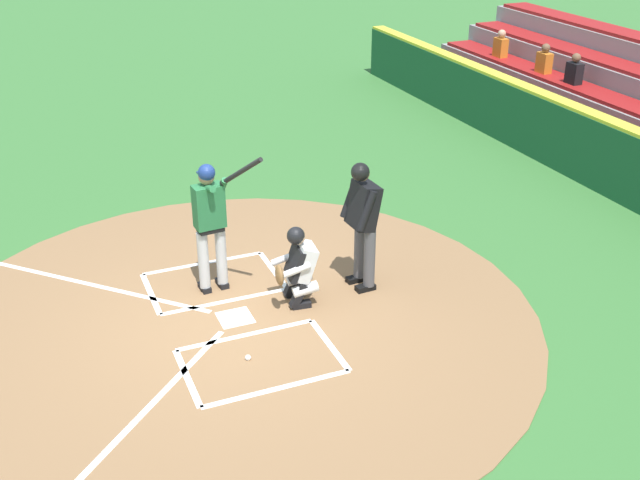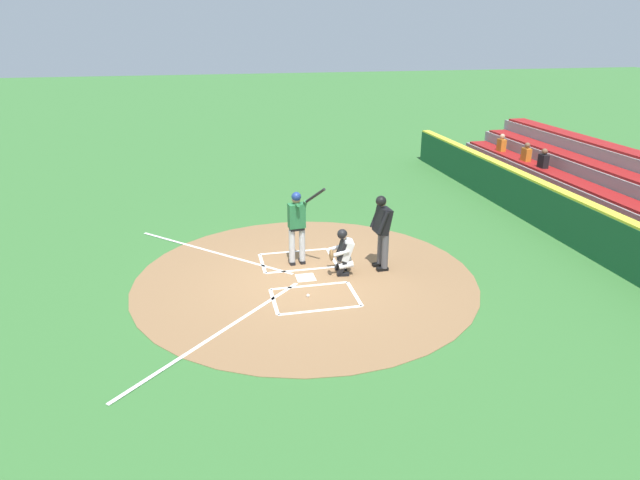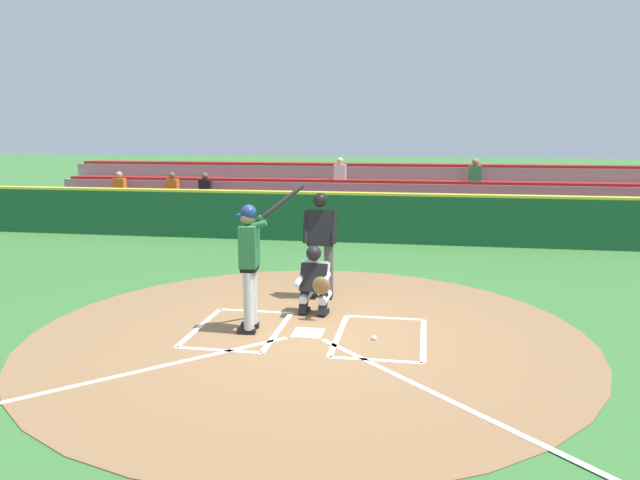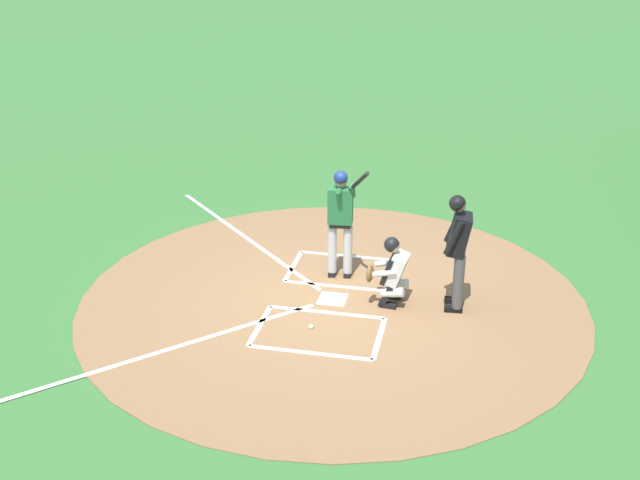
# 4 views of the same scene
# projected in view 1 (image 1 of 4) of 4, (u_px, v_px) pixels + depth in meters

# --- Properties ---
(ground_plane) EXTENTS (120.00, 120.00, 0.00)m
(ground_plane) POSITION_uv_depth(u_px,v_px,m) (235.00, 319.00, 10.21)
(ground_plane) COLOR #387033
(dirt_circle) EXTENTS (8.00, 8.00, 0.01)m
(dirt_circle) POSITION_uv_depth(u_px,v_px,m) (235.00, 318.00, 10.21)
(dirt_circle) COLOR olive
(dirt_circle) RESTS_ON ground
(home_plate_and_chalk) EXTENTS (7.93, 4.91, 0.01)m
(home_plate_and_chalk) POSITION_uv_depth(u_px,v_px,m) (169.00, 332.00, 9.90)
(home_plate_and_chalk) COLOR white
(home_plate_and_chalk) RESTS_ON dirt_circle
(batter) EXTENTS (0.90, 0.78, 2.13)m
(batter) POSITION_uv_depth(u_px,v_px,m) (211.00, 219.00, 10.41)
(batter) COLOR #BCBCBC
(batter) RESTS_ON ground
(catcher) EXTENTS (0.59, 0.65, 1.13)m
(catcher) POSITION_uv_depth(u_px,v_px,m) (298.00, 264.00, 10.32)
(catcher) COLOR black
(catcher) RESTS_ON ground
(plate_umpire) EXTENTS (0.60, 0.43, 1.86)m
(plate_umpire) POSITION_uv_depth(u_px,v_px,m) (363.00, 217.00, 10.51)
(plate_umpire) COLOR #4C4C51
(plate_umpire) RESTS_ON ground
(baseball) EXTENTS (0.07, 0.07, 0.07)m
(baseball) POSITION_uv_depth(u_px,v_px,m) (248.00, 358.00, 9.34)
(baseball) COLOR white
(baseball) RESTS_ON ground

